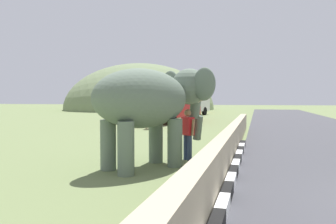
# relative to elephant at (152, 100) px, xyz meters

# --- Properties ---
(striped_curb) EXTENTS (16.20, 0.20, 0.24)m
(striped_curb) POSITION_rel_elephant_xyz_m (-2.99, -2.40, -1.83)
(striped_curb) COLOR white
(striped_curb) RESTS_ON ground_plane
(barrier_parapet) EXTENTS (28.00, 0.36, 1.00)m
(barrier_parapet) POSITION_rel_elephant_xyz_m (-0.64, -2.10, -1.45)
(barrier_parapet) COLOR tan
(barrier_parapet) RESTS_ON ground_plane
(elephant) EXTENTS (3.95, 3.59, 2.97)m
(elephant) POSITION_rel_elephant_xyz_m (0.00, 0.00, 0.00)
(elephant) COLOR slate
(elephant) RESTS_ON ground_plane
(person_handler) EXTENTS (0.48, 0.56, 1.66)m
(person_handler) POSITION_rel_elephant_xyz_m (1.29, -0.79, -1.02)
(person_handler) COLOR navy
(person_handler) RESTS_ON ground_plane
(bus_red) EXTENTS (8.97, 3.60, 3.50)m
(bus_red) POSITION_rel_elephant_xyz_m (18.56, 4.20, 0.13)
(bus_red) COLOR #B21E1E
(bus_red) RESTS_ON ground_plane
(bus_white) EXTENTS (8.74, 4.61, 3.50)m
(bus_white) POSITION_rel_elephant_xyz_m (29.58, 5.27, 0.13)
(bus_white) COLOR silver
(bus_white) RESTS_ON ground_plane
(bus_orange) EXTENTS (10.17, 4.86, 3.50)m
(bus_orange) POSITION_rel_elephant_xyz_m (39.12, 6.83, 0.13)
(bus_orange) COLOR orange
(bus_orange) RESTS_ON ground_plane
(cow_near) EXTENTS (1.89, 0.62, 1.23)m
(cow_near) POSITION_rel_elephant_xyz_m (11.84, 3.92, -1.08)
(cow_near) COLOR tan
(cow_near) RESTS_ON ground_plane
(hill_east) EXTENTS (35.10, 28.08, 17.94)m
(hill_east) POSITION_rel_elephant_xyz_m (52.36, 19.08, -1.95)
(hill_east) COLOR #6C7C55
(hill_east) RESTS_ON ground_plane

